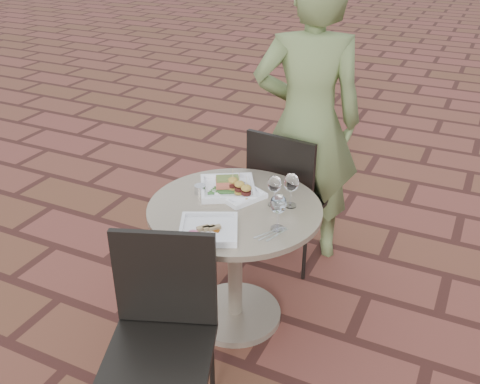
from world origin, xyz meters
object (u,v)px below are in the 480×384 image
at_px(chair_far, 287,189).
at_px(plate_tuna, 208,229).
at_px(cafe_table, 235,246).
at_px(plate_salmon, 228,187).
at_px(chair_near, 162,322).
at_px(diner, 307,123).
at_px(plate_sliders, 239,191).

distance_m(chair_far, plate_tuna, 0.92).
relative_size(cafe_table, plate_salmon, 2.30).
relative_size(chair_far, chair_near, 1.00).
relative_size(diner, plate_salmon, 4.69).
bearing_deg(plate_tuna, plate_salmon, 104.61).
relative_size(cafe_table, diner, 0.49).
bearing_deg(cafe_table, plate_sliders, 102.79).
relative_size(diner, plate_tuna, 5.09).
distance_m(diner, plate_tuna, 1.11).
height_order(chair_far, plate_tuna, chair_far).
relative_size(chair_near, plate_salmon, 2.38).
distance_m(chair_near, plate_sliders, 0.86).
xyz_separation_m(chair_near, plate_salmon, (-0.13, 0.87, 0.20)).
bearing_deg(chair_near, cafe_table, 70.62).
distance_m(cafe_table, plate_sliders, 0.30).
xyz_separation_m(cafe_table, diner, (0.10, 0.81, 0.43)).
bearing_deg(chair_far, plate_sliders, 87.70).
relative_size(cafe_table, plate_tuna, 2.49).
bearing_deg(chair_near, plate_salmon, 77.61).
height_order(chair_near, plate_tuna, chair_near).
distance_m(diner, plate_salmon, 0.73).
height_order(cafe_table, plate_tuna, plate_tuna).
bearing_deg(cafe_table, diner, 83.34).
bearing_deg(cafe_table, plate_salmon, 129.10).
bearing_deg(plate_tuna, chair_far, 86.38).
bearing_deg(chair_far, cafe_table, 91.34).
bearing_deg(chair_near, plate_sliders, 72.08).
bearing_deg(diner, plate_salmon, 50.43).
xyz_separation_m(diner, plate_sliders, (-0.12, -0.71, -0.16)).
distance_m(chair_near, plate_salmon, 0.90).
xyz_separation_m(plate_sliders, plate_tuna, (0.02, -0.38, -0.01)).
relative_size(cafe_table, chair_far, 0.97).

